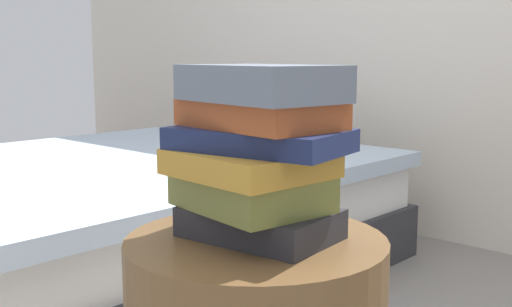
{
  "coord_description": "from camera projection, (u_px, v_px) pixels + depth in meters",
  "views": [
    {
      "loc": [
        0.66,
        -0.71,
        0.86
      ],
      "look_at": [
        0.0,
        0.0,
        0.71
      ],
      "focal_mm": 43.73,
      "sensor_mm": 36.0,
      "label": 1
    }
  ],
  "objects": [
    {
      "name": "book_rust",
      "position": [
        259.0,
        114.0,
        0.98
      ],
      "size": [
        0.26,
        0.18,
        0.04
      ],
      "primitive_type": "cube",
      "rotation": [
        0.0,
        0.0,
        -0.11
      ],
      "color": "#994723",
      "rests_on": "book_navy"
    },
    {
      "name": "bed",
      "position": [
        125.0,
        215.0,
        2.47
      ],
      "size": [
        1.55,
        2.01,
        0.62
      ],
      "rotation": [
        0.0,
        0.0,
        -0.01
      ],
      "color": "#2D2D33",
      "rests_on": "ground_plane"
    },
    {
      "name": "book_ochre",
      "position": [
        249.0,
        163.0,
        0.98
      ],
      "size": [
        0.24,
        0.21,
        0.04
      ],
      "primitive_type": "cube",
      "rotation": [
        0.0,
        0.0,
        -0.08
      ],
      "color": "#B7842D",
      "rests_on": "book_olive"
    },
    {
      "name": "book_navy",
      "position": [
        260.0,
        139.0,
        0.98
      ],
      "size": [
        0.29,
        0.2,
        0.04
      ],
      "primitive_type": "cube",
      "rotation": [
        0.0,
        0.0,
        0.17
      ],
      "color": "#19234C",
      "rests_on": "book_ochre"
    },
    {
      "name": "book_charcoal",
      "position": [
        259.0,
        223.0,
        1.01
      ],
      "size": [
        0.25,
        0.18,
        0.05
      ],
      "primitive_type": "cube",
      "rotation": [
        0.0,
        0.0,
        0.11
      ],
      "color": "#28282D",
      "rests_on": "side_table"
    },
    {
      "name": "book_slate",
      "position": [
        261.0,
        83.0,
        0.96
      ],
      "size": [
        0.27,
        0.2,
        0.06
      ],
      "primitive_type": "cube",
      "rotation": [
        0.0,
        0.0,
        -0.14
      ],
      "color": "slate",
      "rests_on": "book_rust"
    },
    {
      "name": "book_olive",
      "position": [
        252.0,
        191.0,
        1.0
      ],
      "size": [
        0.25,
        0.21,
        0.06
      ],
      "primitive_type": "cube",
      "rotation": [
        0.0,
        0.0,
        -0.15
      ],
      "color": "olive",
      "rests_on": "book_charcoal"
    }
  ]
}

